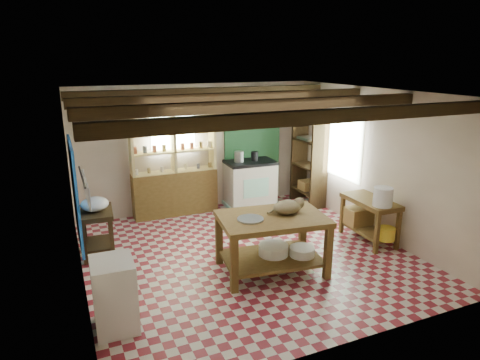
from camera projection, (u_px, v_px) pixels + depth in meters
name	position (u px, v px, depth m)	size (l,w,h in m)	color
floor	(247.00, 255.00, 6.98)	(5.00, 5.00, 0.02)	maroon
ceiling	(247.00, 93.00, 6.26)	(5.00, 5.00, 0.02)	#444348
wall_back	(197.00, 148.00, 8.82)	(5.00, 0.04, 2.60)	beige
wall_front	(346.00, 238.00, 4.41)	(5.00, 0.04, 2.60)	beige
wall_left	(75.00, 198.00, 5.66)	(0.04, 5.00, 2.60)	beige
wall_right	(375.00, 163.00, 7.58)	(0.04, 5.00, 2.60)	beige
ceiling_beams	(247.00, 101.00, 6.29)	(5.00, 3.80, 0.15)	#382813
blue_wall_patch	(75.00, 193.00, 6.52)	(0.04, 1.40, 1.60)	#1755AF
green_wall_patch	(252.00, 146.00, 9.29)	(1.30, 0.04, 2.30)	#21522A
window_back	(173.00, 130.00, 8.50)	(0.90, 0.02, 0.80)	white
window_right	(340.00, 147.00, 8.42)	(0.02, 1.30, 1.20)	white
utensil_rail	(83.00, 187.00, 4.50)	(0.06, 0.90, 0.28)	black
pot_rack	(262.00, 104.00, 8.66)	(0.86, 0.12, 0.36)	black
shelving_unit	(174.00, 162.00, 8.50)	(1.70, 0.34, 2.20)	#D4C07A
tall_rack	(309.00, 159.00, 9.16)	(0.40, 0.86, 2.00)	#382813
work_table	(272.00, 244.00, 6.34)	(1.54, 1.03, 0.87)	brown
stove	(250.00, 184.00, 9.14)	(1.02, 0.69, 1.00)	beige
prep_table	(98.00, 232.00, 6.90)	(0.51, 0.74, 0.75)	#382813
white_cabinet	(114.00, 295.00, 4.99)	(0.48, 0.57, 0.86)	white
right_counter	(369.00, 220.00, 7.41)	(0.53, 1.07, 0.76)	brown
cat	(287.00, 207.00, 6.31)	(0.44, 0.33, 0.20)	olive
steel_tray	(250.00, 219.00, 6.08)	(0.38, 0.38, 0.02)	#A0A1A7
basin_large	(273.00, 250.00, 6.44)	(0.45, 0.45, 0.16)	white
basin_small	(302.00, 251.00, 6.41)	(0.38, 0.38, 0.13)	white
kettle_left	(239.00, 157.00, 8.88)	(0.20, 0.20, 0.23)	#A0A1A7
kettle_right	(254.00, 156.00, 9.01)	(0.15, 0.15, 0.19)	black
enamel_bowl	(95.00, 204.00, 6.77)	(0.43, 0.43, 0.22)	white
white_bucket	(383.00, 197.00, 6.93)	(0.31, 0.31, 0.31)	white
wicker_basket	(358.00, 216.00, 7.69)	(0.44, 0.35, 0.31)	#A17E41
yellow_tub	(386.00, 234.00, 7.03)	(0.29, 0.29, 0.21)	yellow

